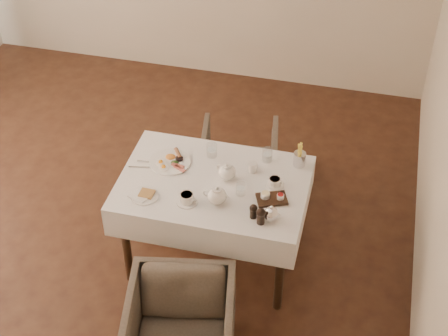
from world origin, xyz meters
The scene contains 20 objects.
table centered at (0.80, 0.00, 0.64)m, with size 1.28×0.88×0.75m.
armchair_near centered at (0.82, -0.89, 0.31)m, with size 0.65×0.67×0.61m, color #453C33.
armchair_far centered at (0.80, 0.81, 0.28)m, with size 0.60×0.62×0.56m, color #453C33.
breakfast_plate centered at (0.46, 0.13, 0.77)m, with size 0.29×0.29×0.04m.
side_plate centered at (0.39, -0.25, 0.76)m, with size 0.20×0.19×0.02m.
teapot_centre centered at (0.88, 0.06, 0.82)m, with size 0.17×0.13×0.13m, color white, non-canonical shape.
teapot_front centered at (0.88, -0.19, 0.82)m, with size 0.17×0.14×0.14m, color white, non-canonical shape.
creamer centered at (1.04, 0.17, 0.79)m, with size 0.06×0.06×0.07m, color white.
teacup_near centered at (0.68, -0.23, 0.79)m, with size 0.14×0.14×0.07m.
teacup_far centered at (1.21, 0.06, 0.78)m, with size 0.12×0.12×0.06m.
glass_left centered at (0.72, 0.27, 0.81)m, with size 0.07×0.07×0.10m, color silver.
glass_mid centered at (1.01, -0.07, 0.80)m, with size 0.07×0.07×0.09m, color silver.
glass_right centered at (1.11, 0.31, 0.81)m, with size 0.07×0.07×0.10m, color silver.
condiment_board centered at (1.22, -0.08, 0.77)m, with size 0.23×0.20×0.05m.
pepper_mill_left centered at (1.13, -0.27, 0.81)m, with size 0.05×0.05×0.11m, color black, non-canonical shape.
pepper_mill_right centered at (1.19, -0.31, 0.82)m, with size 0.06×0.06×0.12m, color black, non-canonical shape.
silver_pot centered at (1.25, -0.27, 0.82)m, with size 0.12×0.09×0.12m, color white, non-canonical shape.
fries_cup centered at (1.34, 0.32, 0.84)m, with size 0.09×0.09×0.18m.
cutlery_fork centered at (0.32, 0.10, 0.76)m, with size 0.01×0.19×0.00m, color silver.
cutlery_knife centered at (0.28, 0.03, 0.76)m, with size 0.01×0.19×0.00m, color silver.
Camera 1 is at (1.70, -3.36, 3.83)m, focal length 55.00 mm.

